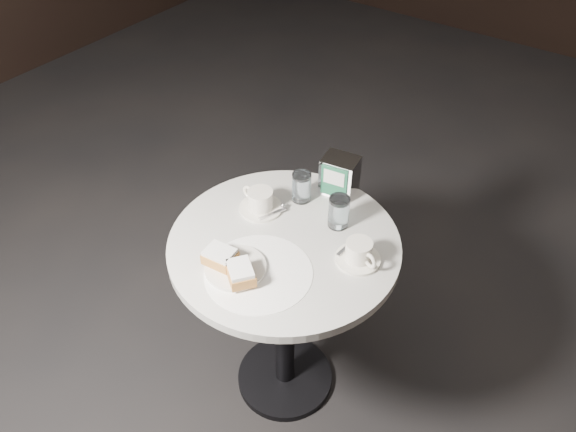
# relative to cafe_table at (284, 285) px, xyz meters

# --- Properties ---
(ground) EXTENTS (7.00, 7.00, 0.00)m
(ground) POSITION_rel_cafe_table_xyz_m (0.00, 0.00, -0.55)
(ground) COLOR black
(ground) RESTS_ON ground
(cafe_table) EXTENTS (0.70, 0.70, 0.74)m
(cafe_table) POSITION_rel_cafe_table_xyz_m (0.00, 0.00, 0.00)
(cafe_table) COLOR black
(cafe_table) RESTS_ON ground
(sugar_spill) EXTENTS (0.35, 0.35, 0.00)m
(sugar_spill) POSITION_rel_cafe_table_xyz_m (0.02, -0.15, 0.20)
(sugar_spill) COLOR white
(sugar_spill) RESTS_ON cafe_table
(beignet_plate) EXTENTS (0.21, 0.21, 0.06)m
(beignet_plate) POSITION_rel_cafe_table_xyz_m (-0.04, -0.19, 0.22)
(beignet_plate) COLOR silver
(beignet_plate) RESTS_ON cafe_table
(coffee_cup_left) EXTENTS (0.15, 0.15, 0.07)m
(coffee_cup_left) POSITION_rel_cafe_table_xyz_m (-0.15, 0.07, 0.23)
(coffee_cup_left) COLOR white
(coffee_cup_left) RESTS_ON cafe_table
(coffee_cup_right) EXTENTS (0.17, 0.17, 0.07)m
(coffee_cup_right) POSITION_rel_cafe_table_xyz_m (0.22, 0.06, 0.23)
(coffee_cup_right) COLOR white
(coffee_cup_right) RESTS_ON cafe_table
(water_glass_left) EXTENTS (0.08, 0.08, 0.10)m
(water_glass_left) POSITION_rel_cafe_table_xyz_m (-0.07, 0.19, 0.25)
(water_glass_left) COLOR white
(water_glass_left) RESTS_ON cafe_table
(water_glass_right) EXTENTS (0.08, 0.08, 0.10)m
(water_glass_right) POSITION_rel_cafe_table_xyz_m (0.09, 0.16, 0.25)
(water_glass_right) COLOR white
(water_glass_right) RESTS_ON cafe_table
(napkin_dispenser) EXTENTS (0.12, 0.11, 0.13)m
(napkin_dispenser) POSITION_rel_cafe_table_xyz_m (0.01, 0.30, 0.26)
(napkin_dispenser) COLOR white
(napkin_dispenser) RESTS_ON cafe_table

